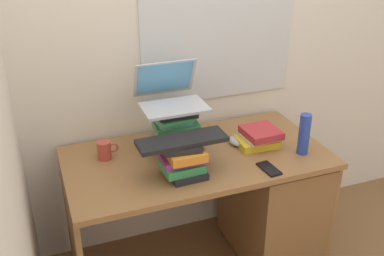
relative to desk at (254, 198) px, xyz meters
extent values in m
cube|color=silver|center=(-0.34, 0.42, 0.90)|extent=(6.00, 0.05, 2.60)
cube|color=silver|center=(-0.07, 0.39, 0.88)|extent=(0.90, 0.01, 0.80)
cube|color=olive|center=(-0.34, 0.03, 0.31)|extent=(1.34, 0.70, 0.03)
cube|color=olive|center=(-1.00, 0.03, -0.05)|extent=(0.02, 0.64, 0.69)
cube|color=olive|center=(0.32, 0.03, -0.05)|extent=(0.02, 0.64, 0.69)
cube|color=brown|center=(0.11, -0.01, -0.05)|extent=(0.40, 0.59, 0.66)
cube|color=teal|center=(-0.42, 0.11, 0.34)|extent=(0.21, 0.16, 0.02)
cube|color=black|center=(-0.43, 0.12, 0.36)|extent=(0.21, 0.17, 0.03)
cube|color=orange|center=(-0.44, 0.10, 0.39)|extent=(0.22, 0.20, 0.03)
cube|color=gray|center=(-0.43, 0.11, 0.41)|extent=(0.25, 0.14, 0.02)
cube|color=orange|center=(-0.43, 0.11, 0.44)|extent=(0.18, 0.15, 0.02)
cube|color=#338C4C|center=(-0.42, 0.12, 0.47)|extent=(0.24, 0.19, 0.04)
cube|color=teal|center=(-0.44, 0.11, 0.50)|extent=(0.17, 0.15, 0.03)
cube|color=#338C4C|center=(-0.44, 0.10, 0.53)|extent=(0.19, 0.19, 0.02)
cube|color=black|center=(-0.42, 0.10, 0.55)|extent=(0.21, 0.17, 0.03)
cube|color=black|center=(-0.46, -0.13, 0.34)|extent=(0.18, 0.19, 0.03)
cube|color=#338C4C|center=(-0.48, -0.13, 0.38)|extent=(0.20, 0.17, 0.04)
cube|color=#8C338C|center=(-0.46, -0.12, 0.41)|extent=(0.21, 0.15, 0.03)
cube|color=orange|center=(-0.46, -0.13, 0.45)|extent=(0.17, 0.19, 0.04)
cube|color=black|center=(-0.48, -0.13, 0.48)|extent=(0.18, 0.15, 0.03)
cube|color=yellow|center=(0.00, 0.02, 0.35)|extent=(0.22, 0.17, 0.04)
cube|color=beige|center=(0.02, 0.02, 0.38)|extent=(0.19, 0.17, 0.02)
cube|color=#B22D33|center=(0.02, 0.00, 0.41)|extent=(0.19, 0.19, 0.04)
cube|color=#B7BABF|center=(-0.43, 0.11, 0.58)|extent=(0.32, 0.22, 0.01)
cube|color=#B7BABF|center=(-0.43, 0.26, 0.68)|extent=(0.32, 0.09, 0.20)
cube|color=#59A5E5|center=(-0.43, 0.25, 0.68)|extent=(0.29, 0.08, 0.17)
cube|color=black|center=(-0.47, -0.12, 0.51)|extent=(0.42, 0.15, 0.02)
ellipsoid|color=#A5A8AD|center=(-0.10, 0.07, 0.35)|extent=(0.06, 0.10, 0.04)
cylinder|color=#B23F33|center=(-0.79, 0.16, 0.38)|extent=(0.07, 0.07, 0.09)
torus|color=#B23F33|center=(-0.74, 0.16, 0.38)|extent=(0.05, 0.01, 0.05)
cylinder|color=#263FA5|center=(0.18, -0.14, 0.44)|extent=(0.06, 0.06, 0.22)
cube|color=black|center=(-0.06, -0.23, 0.33)|extent=(0.08, 0.14, 0.01)
camera|label=1|loc=(-1.08, -1.88, 1.48)|focal=42.69mm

